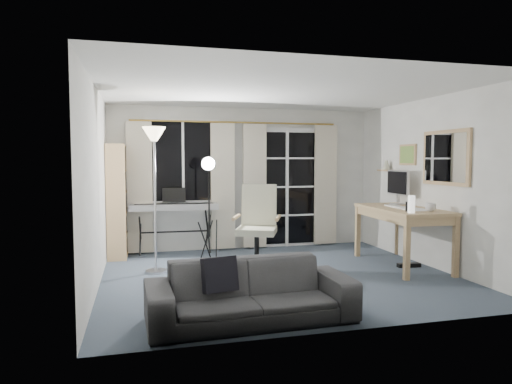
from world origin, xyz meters
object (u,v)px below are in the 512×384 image
studio_light (209,176)px  mug (431,206)px  bookshelf (116,204)px  desk (402,215)px  monitor (398,184)px  office_chair (258,219)px  sofa (250,282)px  torchiere_lamp (154,156)px  keyboard_piano (174,208)px

studio_light → mug: 3.14m
bookshelf → studio_light: bookshelf is taller
desk → monitor: monitor is taller
office_chair → sofa: 2.12m
bookshelf → desk: bookshelf is taller
bookshelf → office_chair: (1.96, -1.35, -0.14)m
torchiere_lamp → studio_light: size_ratio=1.22×
mug → sofa: mug is taller
bookshelf → studio_light: (1.37, -0.71, 0.45)m
bookshelf → torchiere_lamp: (0.56, -1.22, 0.74)m
studio_light → mug: (2.73, -1.49, -0.38)m
torchiere_lamp → keyboard_piano: size_ratio=1.40×
office_chair → monitor: (2.24, 0.10, 0.46)m
keyboard_piano → desk: size_ratio=0.87×
sofa → keyboard_piano: bearing=96.2°
studio_light → torchiere_lamp: bearing=-135.4°
torchiere_lamp → keyboard_piano: bearing=73.0°
office_chair → sofa: size_ratio=0.61×
office_chair → torchiere_lamp: bearing=-163.1°
bookshelf → office_chair: bearing=-33.3°
keyboard_piano → studio_light: studio_light is taller
keyboard_piano → mug: size_ratio=10.13×
monitor → mug: 0.99m
mug → sofa: bearing=-157.2°
studio_light → desk: studio_light is taller
bookshelf → keyboard_piano: size_ratio=1.26×
keyboard_piano → sofa: keyboard_piano is taller
bookshelf → monitor: bearing=-15.3°
desk → sofa: size_ratio=0.82×
keyboard_piano → monitor: (3.30, -1.14, 0.40)m
studio_light → monitor: studio_light is taller
monitor → sofa: bearing=-140.5°
bookshelf → mug: 4.66m
office_chair → studio_light: bearing=155.2°
torchiere_lamp → sofa: (0.79, -2.14, -1.20)m
monitor → mug: size_ratio=4.40×
mug → studio_light: bearing=151.5°
desk → mug: size_ratio=11.66×
torchiere_lamp → sofa: size_ratio=1.00×
studio_light → office_chair: studio_light is taller
studio_light → desk: 2.87m
mug → bookshelf: bearing=151.8°
office_chair → desk: 2.07m
monitor → sofa: 3.62m
bookshelf → desk: 4.35m
bookshelf → keyboard_piano: bookshelf is taller
studio_light → keyboard_piano: bearing=140.2°
studio_light → monitor: (2.83, -0.54, -0.13)m
office_chair → mug: size_ratio=8.59×
keyboard_piano → desk: keyboard_piano is taller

